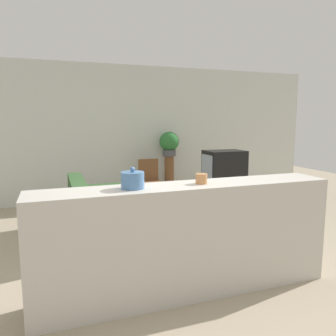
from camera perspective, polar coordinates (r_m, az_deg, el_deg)
ground_plane at (r=3.71m, az=0.42°, el=-17.41°), size 14.00×14.00×0.00m
wall_back at (r=6.67m, az=-9.75°, el=5.94°), size 9.00×0.06×2.70m
couch at (r=4.70m, az=-10.92°, el=-8.25°), size 0.98×1.69×0.79m
tv_stand at (r=5.84m, az=9.65°, el=-5.12°), size 0.74×0.56×0.53m
television at (r=5.74m, az=9.73°, el=0.21°), size 0.67×0.47×0.56m
wooden_chair at (r=6.28m, az=-3.11°, el=-2.02°), size 0.44×0.44×0.87m
plant_stand at (r=6.78m, az=0.21°, el=-1.61°), size 0.19×0.19×0.89m
potted_plant at (r=6.70m, az=0.21°, el=4.38°), size 0.40×0.40×0.49m
foreground_counter at (r=3.11m, az=3.44°, el=-12.29°), size 2.80×0.44×1.03m
decorative_bowl at (r=2.79m, az=-6.18°, el=-2.11°), size 0.20×0.20×0.19m
candle_jar at (r=3.01m, az=5.84°, el=-1.87°), size 0.11×0.11×0.09m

